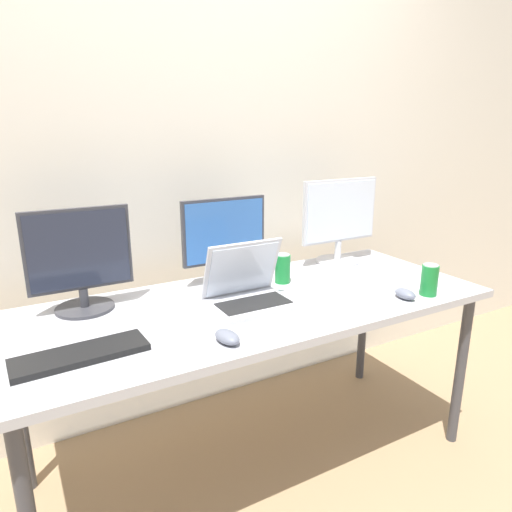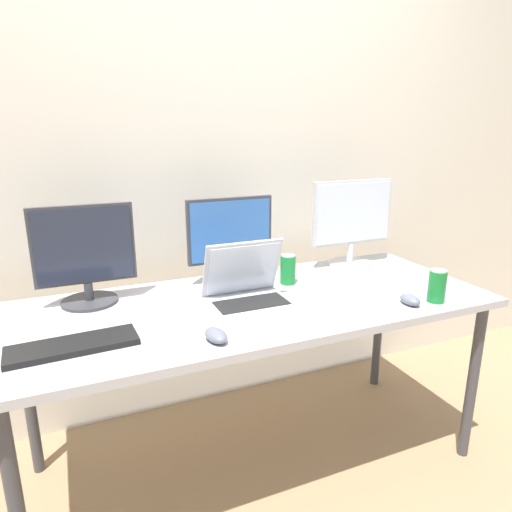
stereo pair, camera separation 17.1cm
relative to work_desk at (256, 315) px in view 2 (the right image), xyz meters
The scene contains 12 objects.
ground_plane 0.68m from the work_desk, ahead, with size 16.00×16.00×0.00m, color #9E7F5B.
wall_back 0.86m from the work_desk, 90.00° to the left, with size 7.00×0.08×2.60m, color silver.
work_desk is the anchor object (origin of this frame).
monitor_left 0.68m from the work_desk, 158.71° to the left, with size 0.36×0.21×0.38m.
monitor_center 0.36m from the work_desk, 91.56° to the left, with size 0.37×0.17×0.36m.
monitor_right 0.72m from the work_desk, 23.03° to the left, with size 0.42×0.21×0.41m.
laptop_silver 0.12m from the work_desk, 158.28° to the right, with size 0.30×0.24×0.24m.
keyboard_main 0.68m from the work_desk, 167.81° to the right, with size 0.38×0.13×0.02m, color black.
mouse_by_keyboard 0.59m from the work_desk, 26.88° to the right, with size 0.06×0.09×0.04m, color slate.
mouse_by_laptop 0.37m from the work_desk, 133.32° to the right, with size 0.06×0.10×0.04m, color slate.
soda_can_near_keyboard 0.27m from the work_desk, 33.10° to the left, with size 0.07×0.07×0.13m.
soda_can_by_laptop 0.70m from the work_desk, 23.71° to the right, with size 0.07×0.07×0.13m.
Camera 2 is at (-0.65, -1.51, 1.39)m, focal length 32.00 mm.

